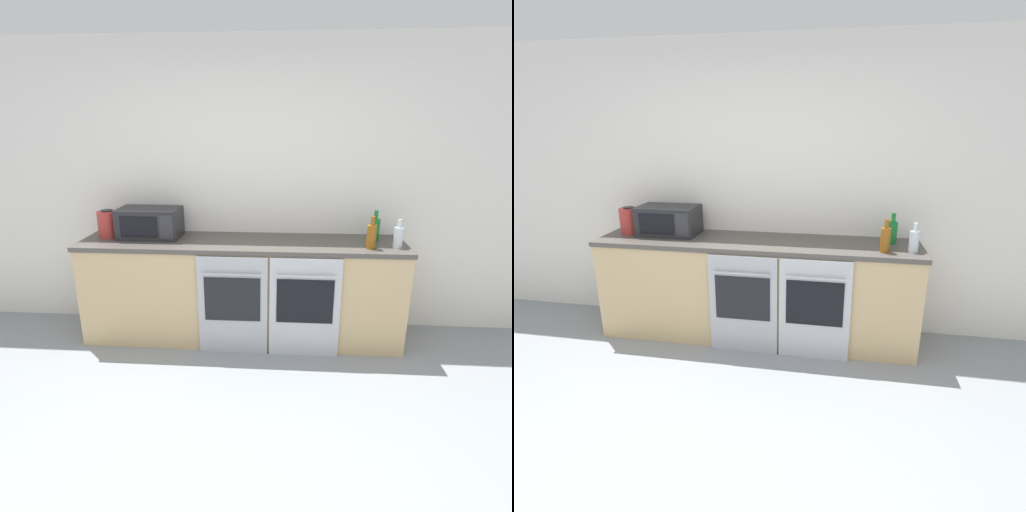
# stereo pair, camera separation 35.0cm
# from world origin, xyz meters

# --- Properties ---
(wall_back) EXTENTS (10.00, 0.06, 2.60)m
(wall_back) POSITION_xyz_m (0.00, 2.20, 1.30)
(wall_back) COLOR silver
(wall_back) RESTS_ON ground_plane
(counter_back) EXTENTS (2.81, 0.62, 0.91)m
(counter_back) POSITION_xyz_m (0.00, 1.87, 0.46)
(counter_back) COLOR tan
(counter_back) RESTS_ON ground_plane
(oven_left) EXTENTS (0.58, 0.06, 0.87)m
(oven_left) POSITION_xyz_m (-0.05, 1.56, 0.44)
(oven_left) COLOR #A8AAAF
(oven_left) RESTS_ON ground_plane
(oven_right) EXTENTS (0.58, 0.06, 0.87)m
(oven_right) POSITION_xyz_m (0.55, 1.56, 0.44)
(oven_right) COLOR #B7BABF
(oven_right) RESTS_ON ground_plane
(microwave) EXTENTS (0.54, 0.33, 0.26)m
(microwave) POSITION_xyz_m (-0.82, 1.94, 1.05)
(microwave) COLOR #232326
(microwave) RESTS_ON counter_back
(bottle_clear) EXTENTS (0.08, 0.08, 0.23)m
(bottle_clear) POSITION_xyz_m (1.29, 1.76, 1.01)
(bottle_clear) COLOR silver
(bottle_clear) RESTS_ON counter_back
(bottle_amber) EXTENTS (0.08, 0.08, 0.27)m
(bottle_amber) POSITION_xyz_m (1.07, 1.72, 1.02)
(bottle_amber) COLOR #8C5114
(bottle_amber) RESTS_ON counter_back
(bottle_green) EXTENTS (0.08, 0.08, 0.26)m
(bottle_green) POSITION_xyz_m (1.15, 1.98, 1.02)
(bottle_green) COLOR #19722D
(bottle_green) RESTS_ON counter_back
(kettle) EXTENTS (0.18, 0.18, 0.25)m
(kettle) POSITION_xyz_m (-1.20, 1.92, 1.03)
(kettle) COLOR #B2332D
(kettle) RESTS_ON counter_back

